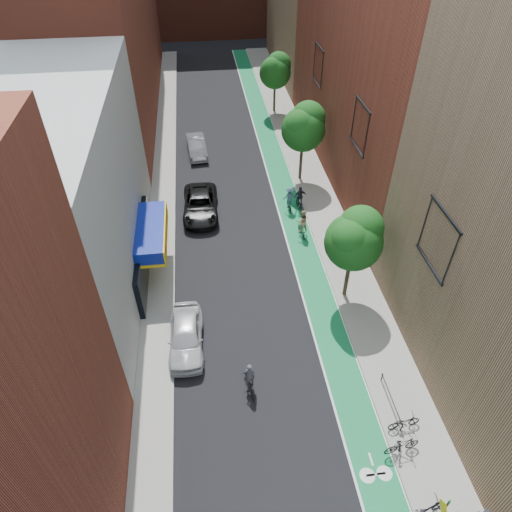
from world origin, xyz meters
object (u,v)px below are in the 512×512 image
object	(u,v)px
parked_car_black	(200,205)
parked_car_silver	(197,146)
cyclist_lead	(249,382)
cyclist_lane_near	(302,225)
parked_car_white	(186,336)
cyclist_lane_mid	(300,201)
cyclist_lane_far	(289,199)

from	to	relation	value
parked_car_black	parked_car_silver	size ratio (longest dim) A/B	1.23
parked_car_black	cyclist_lead	distance (m)	16.14
parked_car_silver	cyclist_lane_near	bearing A→B (deg)	-66.28
parked_car_white	cyclist_lead	world-z (taller)	cyclist_lead
cyclist_lead	parked_car_black	bearing A→B (deg)	-92.42
cyclist_lead	cyclist_lane_mid	size ratio (longest dim) A/B	0.96
parked_car_silver	cyclist_lane_mid	bearing A→B (deg)	-57.33
cyclist_lane_near	cyclist_lane_far	size ratio (longest dim) A/B	1.08
parked_car_white	parked_car_black	world-z (taller)	parked_car_white
cyclist_lead	cyclist_lane_mid	world-z (taller)	cyclist_lane_mid
parked_car_black	cyclist_lead	bearing A→B (deg)	-81.34
parked_car_black	parked_car_white	bearing A→B (deg)	-93.80
cyclist_lane_mid	parked_car_silver	bearing A→B (deg)	-60.78
parked_car_black	parked_car_silver	xyz separation A→B (m)	(0.00, 9.60, -0.03)
parked_car_black	cyclist_lane_mid	bearing A→B (deg)	-1.66
parked_car_silver	cyclist_lead	size ratio (longest dim) A/B	2.36
parked_car_white	cyclist_lane_mid	xyz separation A→B (m)	(8.97, 12.28, -0.05)
cyclist_lane_far	cyclist_lane_near	bearing A→B (deg)	92.45
cyclist_lead	cyclist_lane_near	bearing A→B (deg)	-122.31
cyclist_lane_near	cyclist_lane_far	bearing A→B (deg)	-91.69
parked_car_white	cyclist_lead	xyz separation A→B (m)	(3.17, -3.27, -0.16)
parked_car_black	cyclist_lead	world-z (taller)	cyclist_lead
parked_car_silver	parked_car_black	bearing A→B (deg)	-94.72
parked_car_white	parked_car_black	xyz separation A→B (m)	(1.27, 12.76, -0.02)
cyclist_lane_far	parked_car_silver	bearing A→B (deg)	-58.10
parked_car_white	parked_car_silver	world-z (taller)	parked_car_white
parked_car_black	cyclist_lane_mid	distance (m)	7.71
cyclist_lead	cyclist_lane_near	distance (m)	13.45
cyclist_lane_near	parked_car_silver	bearing A→B (deg)	-68.51
parked_car_white	cyclist_lead	distance (m)	4.56
parked_car_black	cyclist_lane_far	bearing A→B (deg)	-0.82
parked_car_white	parked_car_silver	bearing A→B (deg)	88.06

